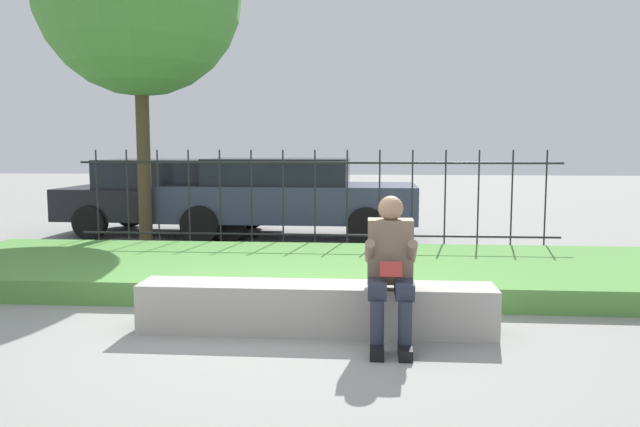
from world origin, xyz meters
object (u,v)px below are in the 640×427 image
Objects in this scene: car_parked_center at (286,195)px; car_parked_left at (172,195)px; stone_bench at (316,311)px; person_seated_reader at (390,264)px.

car_parked_center reaches higher than car_parked_left.
stone_bench is at bearing -79.21° from car_parked_center.
stone_bench is 0.77× the size of car_parked_left.
car_parked_left is at bearing 171.88° from car_parked_center.
car_parked_left is (-3.22, 6.00, 0.54)m from stone_bench.
car_parked_left is (-3.87, 6.25, 0.06)m from person_seated_reader.
car_parked_left is at bearing 121.76° from person_seated_reader.
car_parked_left is at bearing 118.26° from stone_bench.
car_parked_center is (-1.02, 5.66, 0.57)m from stone_bench.
car_parked_center is at bearing -6.88° from car_parked_left.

